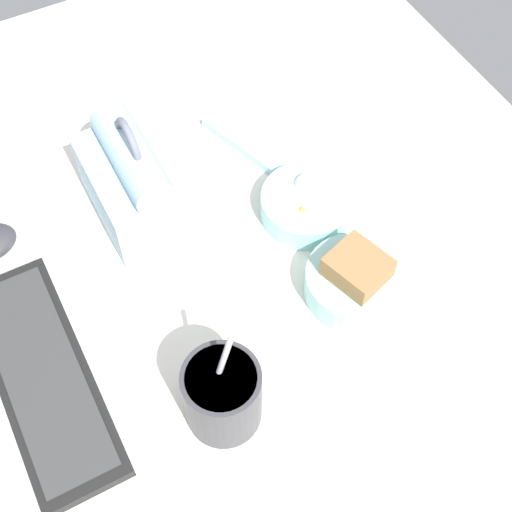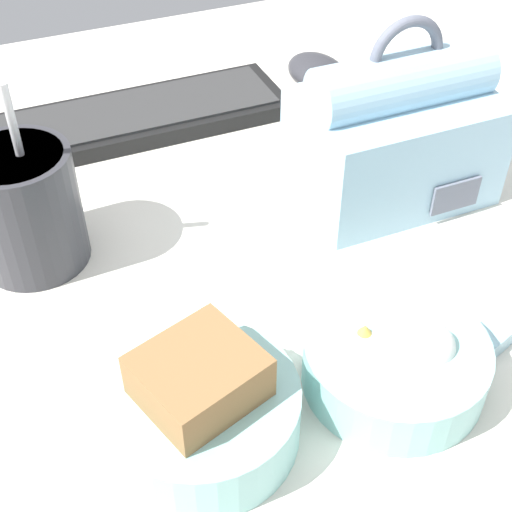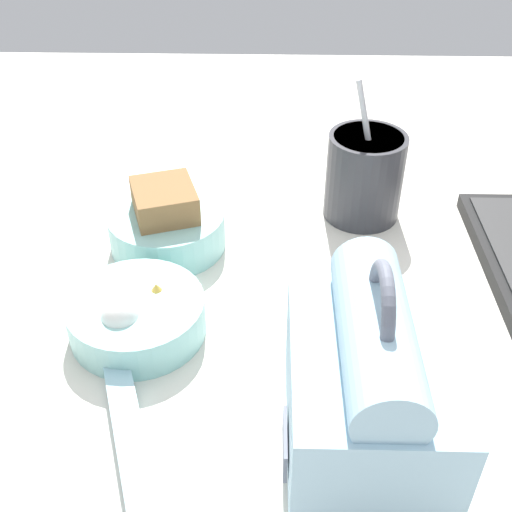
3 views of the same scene
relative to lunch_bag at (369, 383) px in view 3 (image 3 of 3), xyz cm
name	(u,v)px [view 3 (image 3 of 3)]	position (x,y,z in cm)	size (l,w,h in cm)	color
desk_surface	(282,293)	(-19.17, -6.49, -7.48)	(140.00, 110.00, 2.00)	silver
lunch_bag	(369,383)	(0.00, 0.00, 0.00)	(17.76, 12.71, 17.83)	#9EC6DB
soup_cup	(364,175)	(-33.64, 3.45, -0.88)	(9.30, 9.30, 17.92)	#333338
bento_bowl_sandwich	(167,224)	(-26.41, -19.70, -3.55)	(13.34, 13.34, 7.87)	#93D1CC
bento_bowl_snacks	(137,315)	(-11.96, -20.72, -4.31)	(13.41, 13.41, 5.67)	#93D1CC
chopstick_case	(132,450)	(2.59, -18.79, -5.68)	(17.99, 8.07, 1.60)	#99C6D6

